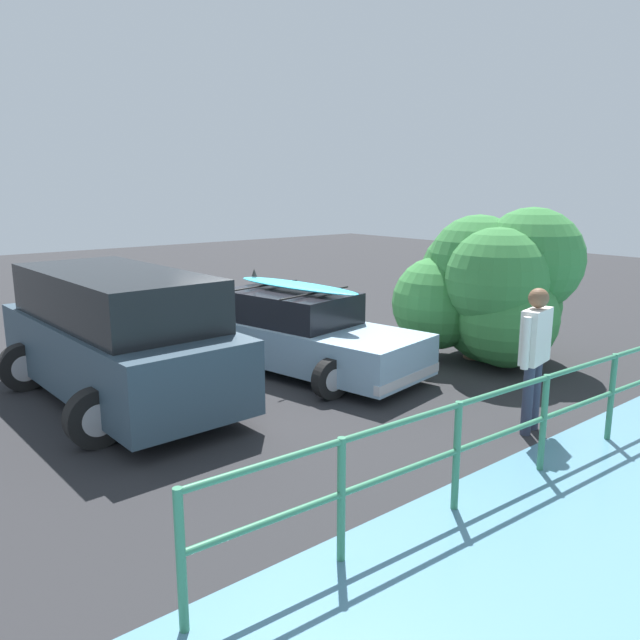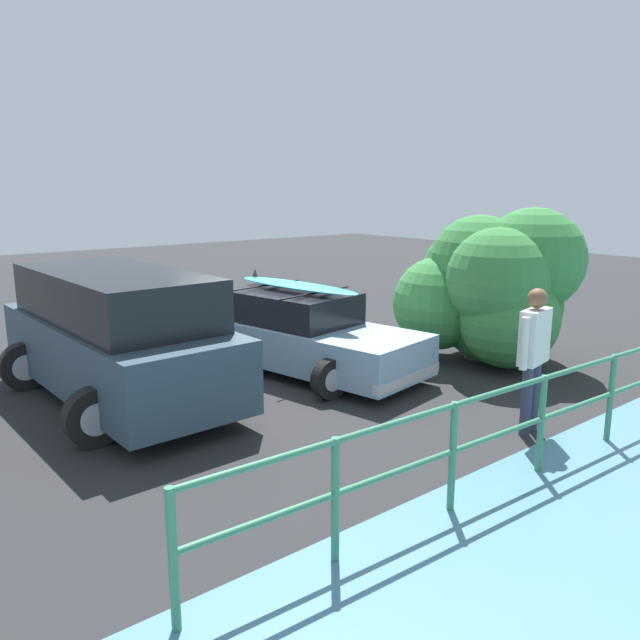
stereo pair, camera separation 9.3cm
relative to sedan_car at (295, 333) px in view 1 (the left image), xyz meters
name	(u,v)px [view 1 (the left image)]	position (x,y,z in m)	size (l,w,h in m)	color
ground_plane	(268,361)	(0.10, -0.69, -0.64)	(44.00, 44.00, 0.02)	#28282B
sedan_car	(295,333)	(0.00, 0.00, 0.00)	(2.69, 4.72, 1.60)	#8CADC6
suv_car	(116,335)	(2.94, -0.35, 0.34)	(2.60, 4.91, 1.89)	#334756
person_bystander	(535,347)	(-0.58, 4.11, 0.48)	(0.70, 0.31, 1.84)	#33384C
railing_fence	(504,423)	(0.99, 4.77, 0.08)	(7.08, 0.36, 1.08)	#387F5B
bush_near_left	(491,288)	(-2.88, 1.81, 0.69)	(2.72, 2.89, 2.80)	brown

